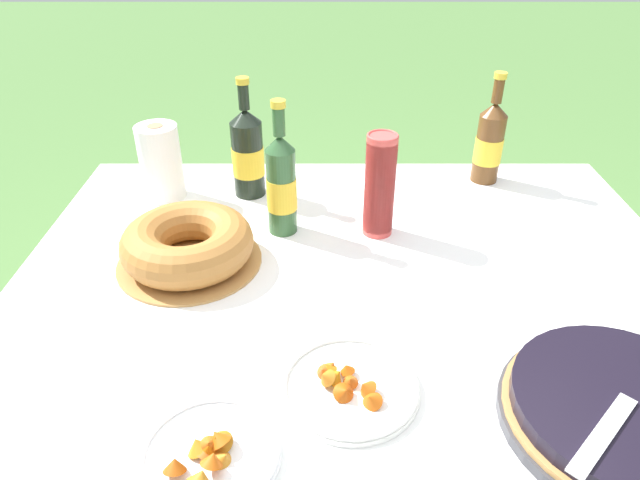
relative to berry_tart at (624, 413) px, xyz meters
The scene contains 12 objects.
garden_table 0.55m from the berry_tart, 137.64° to the left, with size 1.48×1.23×0.78m.
tablecloth 0.54m from the berry_tart, 137.64° to the left, with size 1.49×1.24×0.10m.
berry_tart is the anchor object (origin of this frame).
serving_knife 0.05m from the berry_tart, 44.94° to the left, with size 0.28×0.28×0.01m.
bundt_cake 0.89m from the berry_tart, 149.40° to the left, with size 0.32×0.32×0.10m.
cup_stack 0.68m from the berry_tart, 119.60° to the left, with size 0.07×0.07×0.25m.
cider_bottle_green 0.83m from the berry_tart, 133.44° to the left, with size 0.07×0.07×0.33m.
cider_bottle_amber 0.88m from the berry_tart, 90.14° to the left, with size 0.08×0.08×0.31m.
juice_bottle_red 1.04m from the berry_tart, 130.04° to the left, with size 0.09×0.09×0.32m.
snack_plate_near 0.64m from the berry_tart, behind, with size 0.21×0.21×0.05m.
snack_plate_left 0.43m from the berry_tart, behind, with size 0.24×0.24×0.05m.
paper_towel_roll 1.19m from the berry_tart, 139.11° to the left, with size 0.11×0.11×0.20m.
Camera 1 is at (-0.07, -0.97, 1.51)m, focal length 32.00 mm.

